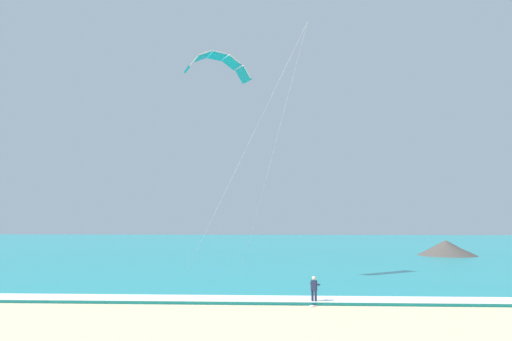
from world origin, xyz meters
TOP-DOWN VIEW (x-y plane):
  - sea at (0.00, 74.72)m, footprint 200.00×120.00m
  - surf_foam at (0.00, 15.72)m, footprint 200.00×2.18m
  - surfboard at (-0.89, 14.85)m, footprint 0.96×1.46m
  - kitesurfer at (-0.89, 14.87)m, footprint 0.65×0.65m
  - kite_primary at (-8.00, 24.65)m, footprint 9.64×11.61m
  - headland_right at (19.99, 52.39)m, footprint 8.67×10.05m

SIDE VIEW (x-z plane):
  - surfboard at x=-0.89m, z-range -0.02..0.07m
  - sea at x=0.00m, z-range 0.00..0.20m
  - surf_foam at x=0.00m, z-range 0.20..0.24m
  - kitesurfer at x=-0.89m, z-range 0.10..1.79m
  - headland_right at x=19.99m, z-range -0.04..2.13m
  - kite_primary at x=-8.00m, z-range 9.19..27.10m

